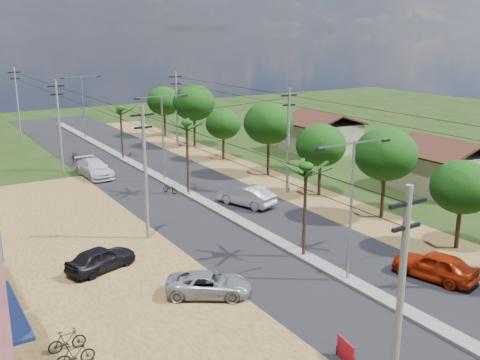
% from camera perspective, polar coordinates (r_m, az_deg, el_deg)
% --- Properties ---
extents(ground, '(160.00, 160.00, 0.00)m').
position_cam_1_polar(ground, '(32.60, 10.82, -10.03)').
color(ground, black).
rests_on(ground, ground).
extents(road, '(12.00, 110.00, 0.04)m').
position_cam_1_polar(road, '(43.98, -2.36, -3.04)').
color(road, black).
rests_on(road, ground).
extents(median, '(1.00, 90.00, 0.18)m').
position_cam_1_polar(median, '(46.48, -4.16, -1.97)').
color(median, '#605E56').
rests_on(median, ground).
extents(dirt_lot_west, '(18.00, 46.00, 0.04)m').
position_cam_1_polar(dirt_lot_west, '(32.99, -19.71, -10.34)').
color(dirt_lot_west, brown).
rests_on(dirt_lot_west, ground).
extents(dirt_shoulder_east, '(5.00, 90.00, 0.03)m').
position_cam_1_polar(dirt_shoulder_east, '(48.49, 6.45, -1.40)').
color(dirt_shoulder_east, brown).
rests_on(dirt_shoulder_east, ground).
extents(house_east_near, '(7.60, 7.50, 4.60)m').
position_cam_1_polar(house_east_near, '(52.39, 19.94, 1.71)').
color(house_east_near, gray).
rests_on(house_east_near, ground).
extents(house_east_far, '(7.60, 7.50, 4.60)m').
position_cam_1_polar(house_east_far, '(65.47, 8.21, 4.99)').
color(house_east_far, gray).
rests_on(house_east_far, ground).
extents(tree_east_b, '(4.00, 4.00, 5.83)m').
position_cam_1_polar(tree_east_b, '(37.83, 21.65, -0.67)').
color(tree_east_b, black).
rests_on(tree_east_b, ground).
extents(tree_east_c, '(4.60, 4.60, 6.83)m').
position_cam_1_polar(tree_east_c, '(42.33, 14.58, 2.56)').
color(tree_east_c, black).
rests_on(tree_east_c, ground).
extents(tree_east_d, '(4.20, 4.20, 6.13)m').
position_cam_1_polar(tree_east_d, '(47.25, 8.21, 3.51)').
color(tree_east_d, black).
rests_on(tree_east_d, ground).
extents(tree_east_e, '(4.80, 4.80, 7.14)m').
position_cam_1_polar(tree_east_e, '(53.51, 2.93, 5.81)').
color(tree_east_e, black).
rests_on(tree_east_e, ground).
extents(tree_east_f, '(3.80, 3.80, 5.52)m').
position_cam_1_polar(tree_east_f, '(60.19, -1.72, 5.70)').
color(tree_east_f, black).
rests_on(tree_east_f, ground).
extents(tree_east_g, '(5.00, 5.00, 7.38)m').
position_cam_1_polar(tree_east_g, '(67.25, -4.70, 7.81)').
color(tree_east_g, black).
rests_on(tree_east_g, ground).
extents(tree_east_h, '(4.40, 4.40, 6.52)m').
position_cam_1_polar(tree_east_h, '(74.38, -7.72, 7.95)').
color(tree_east_h, black).
rests_on(tree_east_h, ground).
extents(palm_median_near, '(2.00, 2.00, 6.15)m').
position_cam_1_polar(palm_median_near, '(33.62, 6.72, 0.95)').
color(palm_median_near, black).
rests_on(palm_median_near, ground).
extents(palm_median_mid, '(2.00, 2.00, 6.55)m').
position_cam_1_polar(palm_median_mid, '(46.89, -5.43, 5.45)').
color(palm_median_mid, black).
rests_on(palm_median_mid, ground).
extents(palm_median_far, '(2.00, 2.00, 5.85)m').
position_cam_1_polar(palm_median_far, '(61.61, -12.05, 6.88)').
color(palm_median_far, black).
rests_on(palm_median_far, ground).
extents(streetlight_near, '(5.10, 0.18, 8.00)m').
position_cam_1_polar(streetlight_near, '(30.90, 11.25, -1.96)').
color(streetlight_near, gray).
rests_on(streetlight_near, ground).
extents(streetlight_mid, '(5.10, 0.18, 8.00)m').
position_cam_1_polar(streetlight_mid, '(51.56, -7.87, 4.99)').
color(streetlight_mid, gray).
rests_on(streetlight_mid, ground).
extents(streetlight_far, '(5.10, 0.18, 8.00)m').
position_cam_1_polar(streetlight_far, '(74.91, -15.70, 7.69)').
color(streetlight_far, gray).
rests_on(streetlight_far, ground).
extents(utility_pole_w_a, '(1.60, 0.24, 9.00)m').
position_cam_1_polar(utility_pole_w_a, '(19.73, 15.89, -12.44)').
color(utility_pole_w_a, '#605E56').
rests_on(utility_pole_w_a, ground).
extents(utility_pole_w_b, '(1.60, 0.24, 9.00)m').
position_cam_1_polar(utility_pole_w_b, '(37.18, -9.62, 0.96)').
color(utility_pole_w_b, '#605E56').
rests_on(utility_pole_w_b, ground).
extents(utility_pole_w_c, '(1.60, 0.24, 9.00)m').
position_cam_1_polar(utility_pole_w_c, '(57.82, -17.91, 5.46)').
color(utility_pole_w_c, '#605E56').
rests_on(utility_pole_w_c, ground).
extents(utility_pole_w_d, '(1.60, 0.24, 9.00)m').
position_cam_1_polar(utility_pole_w_d, '(78.22, -21.69, 7.46)').
color(utility_pole_w_d, '#605E56').
rests_on(utility_pole_w_d, ground).
extents(utility_pole_e_b, '(1.60, 0.24, 9.00)m').
position_cam_1_polar(utility_pole_e_b, '(47.56, 4.92, 4.20)').
color(utility_pole_e_b, '#605E56').
rests_on(utility_pole_e_b, ground).
extents(utility_pole_e_c, '(1.60, 0.24, 9.00)m').
position_cam_1_polar(utility_pole_e_c, '(66.32, -6.48, 7.24)').
color(utility_pole_e_c, '#605E56').
rests_on(utility_pole_e_c, ground).
extents(car_red_near, '(3.09, 5.05, 1.61)m').
position_cam_1_polar(car_red_near, '(33.75, 19.16, -8.25)').
color(car_red_near, '#9A2008').
rests_on(car_red_near, ground).
extents(car_silver_mid, '(3.20, 5.19, 1.61)m').
position_cam_1_polar(car_silver_mid, '(44.74, 0.66, -1.66)').
color(car_silver_mid, gray).
rests_on(car_silver_mid, ground).
extents(car_white_far, '(2.59, 5.70, 1.62)m').
position_cam_1_polar(car_white_far, '(55.27, -14.56, 1.11)').
color(car_white_far, '#BCBCB7').
rests_on(car_white_far, ground).
extents(car_parked_silver, '(4.90, 4.18, 1.25)m').
position_cam_1_polar(car_parked_silver, '(30.17, -3.19, -10.60)').
color(car_parked_silver, gray).
rests_on(car_parked_silver, ground).
extents(car_parked_dark, '(4.56, 2.97, 1.45)m').
position_cam_1_polar(car_parked_dark, '(34.03, -13.94, -7.78)').
color(car_parked_dark, black).
rests_on(car_parked_dark, ground).
extents(moto_rider_west_a, '(1.08, 1.74, 0.86)m').
position_cam_1_polar(moto_rider_west_a, '(48.61, -7.14, -0.87)').
color(moto_rider_west_a, black).
rests_on(moto_rider_west_a, ground).
extents(moto_rider_west_b, '(0.66, 1.87, 1.10)m').
position_cam_1_polar(moto_rider_west_b, '(61.78, -16.44, 2.18)').
color(moto_rider_west_b, black).
rests_on(moto_rider_west_b, ground).
extents(roadside_sign, '(0.28, 1.24, 1.03)m').
position_cam_1_polar(roadside_sign, '(25.17, 10.68, -16.76)').
color(roadside_sign, maroon).
rests_on(roadside_sign, ground).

